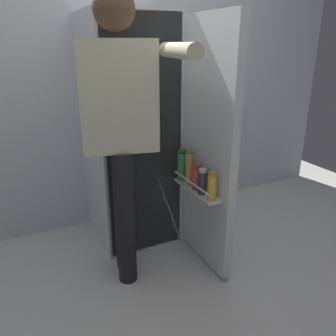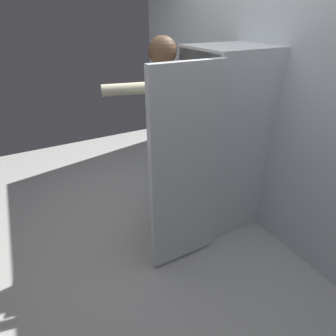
# 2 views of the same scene
# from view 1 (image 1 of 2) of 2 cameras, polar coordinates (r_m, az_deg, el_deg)

# --- Properties ---
(ground_plane) EXTENTS (5.36, 5.36, 0.00)m
(ground_plane) POSITION_cam_1_polar(r_m,az_deg,el_deg) (2.49, -1.11, -16.38)
(ground_plane) COLOR silver
(kitchen_wall) EXTENTS (4.40, 0.10, 2.47)m
(kitchen_wall) POSITION_cam_1_polar(r_m,az_deg,el_deg) (2.88, -9.33, 15.07)
(kitchen_wall) COLOR silver
(kitchen_wall) RESTS_ON ground_plane
(refrigerator) EXTENTS (0.65, 1.20, 1.69)m
(refrigerator) POSITION_cam_1_polar(r_m,az_deg,el_deg) (2.56, -5.49, 5.64)
(refrigerator) COLOR silver
(refrigerator) RESTS_ON ground_plane
(person) EXTENTS (0.58, 0.82, 1.76)m
(person) POSITION_cam_1_polar(r_m,az_deg,el_deg) (2.02, -7.84, 8.29)
(person) COLOR black
(person) RESTS_ON ground_plane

